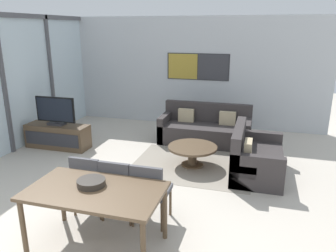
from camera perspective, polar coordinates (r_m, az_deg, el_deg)
wall_back at (r=8.67m, az=3.33°, el=9.39°), size 7.10×0.09×2.80m
window_wall_left at (r=7.32m, az=-26.95°, el=7.29°), size 0.07×6.18×2.80m
area_rug at (r=6.28m, az=4.23°, el=-6.81°), size 2.23×1.77×0.01m
tv_console at (r=7.48m, az=-18.63°, el=-1.69°), size 1.38×0.46×0.51m
television at (r=7.34m, az=-19.02°, el=2.40°), size 0.90×0.20×0.61m
sofa_main at (r=7.49m, az=6.54°, el=-0.67°), size 2.00×0.85×0.86m
sofa_side at (r=6.00m, az=14.54°, el=-5.62°), size 0.85×1.42×0.86m
coffee_table at (r=6.17m, az=4.29°, el=-4.37°), size 0.92×0.92×0.39m
dining_table at (r=3.89m, az=-12.56°, el=-11.77°), size 1.55×0.87×0.75m
dining_chair_left at (r=4.67m, az=-13.39°, el=-9.07°), size 0.46×0.46×0.87m
dining_chair_centre at (r=4.47m, az=-8.54°, el=-10.01°), size 0.46×0.46×0.87m
dining_chair_right at (r=4.31m, az=-3.18°, el=-10.89°), size 0.46×0.46×0.87m
fruit_bowl at (r=3.94m, az=-13.22°, el=-9.49°), size 0.33×0.33×0.07m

